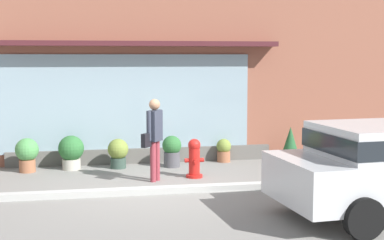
{
  "coord_description": "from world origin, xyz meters",
  "views": [
    {
      "loc": [
        -1.42,
        -10.73,
        2.59
      ],
      "look_at": [
        0.9,
        1.2,
        1.23
      ],
      "focal_mm": 53.43,
      "sensor_mm": 36.0,
      "label": 1
    }
  ],
  "objects_px": {
    "potted_plant_window_center": "(118,152)",
    "potted_plant_by_entrance": "(172,150)",
    "potted_plant_window_right": "(71,151)",
    "potted_plant_window_left": "(27,153)",
    "potted_plant_corner_tall": "(224,150)",
    "potted_plant_low_front": "(290,144)",
    "pedestrian_with_handbag": "(154,133)",
    "fire_hydrant": "(194,158)"
  },
  "relations": [
    {
      "from": "potted_plant_window_center",
      "to": "potted_plant_by_entrance",
      "type": "bearing_deg",
      "value": -3.55
    },
    {
      "from": "potted_plant_window_right",
      "to": "potted_plant_window_left",
      "type": "xyz_separation_m",
      "value": [
        -0.97,
        -0.12,
        0.0
      ]
    },
    {
      "from": "potted_plant_window_center",
      "to": "potted_plant_corner_tall",
      "type": "relative_size",
      "value": 1.21
    },
    {
      "from": "potted_plant_low_front",
      "to": "potted_plant_by_entrance",
      "type": "distance_m",
      "value": 3.02
    },
    {
      "from": "potted_plant_low_front",
      "to": "potted_plant_corner_tall",
      "type": "xyz_separation_m",
      "value": [
        -1.66,
        0.16,
        -0.11
      ]
    },
    {
      "from": "potted_plant_window_right",
      "to": "potted_plant_window_center",
      "type": "xyz_separation_m",
      "value": [
        1.06,
        -0.06,
        -0.05
      ]
    },
    {
      "from": "potted_plant_corner_tall",
      "to": "pedestrian_with_handbag",
      "type": "bearing_deg",
      "value": -136.37
    },
    {
      "from": "pedestrian_with_handbag",
      "to": "fire_hydrant",
      "type": "bearing_deg",
      "value": 142.87
    },
    {
      "from": "potted_plant_low_front",
      "to": "pedestrian_with_handbag",
      "type": "bearing_deg",
      "value": -154.79
    },
    {
      "from": "fire_hydrant",
      "to": "potted_plant_window_left",
      "type": "xyz_separation_m",
      "value": [
        -3.57,
        1.27,
        0.01
      ]
    },
    {
      "from": "fire_hydrant",
      "to": "potted_plant_corner_tall",
      "type": "relative_size",
      "value": 1.46
    },
    {
      "from": "potted_plant_window_center",
      "to": "potted_plant_corner_tall",
      "type": "height_order",
      "value": "potted_plant_window_center"
    },
    {
      "from": "pedestrian_with_handbag",
      "to": "potted_plant_corner_tall",
      "type": "distance_m",
      "value": 2.79
    },
    {
      "from": "potted_plant_low_front",
      "to": "potted_plant_window_right",
      "type": "bearing_deg",
      "value": -179.0
    },
    {
      "from": "potted_plant_window_right",
      "to": "potted_plant_window_left",
      "type": "bearing_deg",
      "value": -173.19
    },
    {
      "from": "fire_hydrant",
      "to": "potted_plant_by_entrance",
      "type": "xyz_separation_m",
      "value": [
        -0.29,
        1.25,
        -0.02
      ]
    },
    {
      "from": "potted_plant_low_front",
      "to": "fire_hydrant",
      "type": "bearing_deg",
      "value": -151.52
    },
    {
      "from": "pedestrian_with_handbag",
      "to": "potted_plant_window_center",
      "type": "height_order",
      "value": "pedestrian_with_handbag"
    },
    {
      "from": "potted_plant_corner_tall",
      "to": "potted_plant_window_left",
      "type": "relative_size",
      "value": 0.75
    },
    {
      "from": "potted_plant_window_right",
      "to": "potted_plant_by_entrance",
      "type": "xyz_separation_m",
      "value": [
        2.31,
        -0.13,
        -0.03
      ]
    },
    {
      "from": "fire_hydrant",
      "to": "potted_plant_window_center",
      "type": "relative_size",
      "value": 1.21
    },
    {
      "from": "potted_plant_window_right",
      "to": "potted_plant_by_entrance",
      "type": "relative_size",
      "value": 1.06
    },
    {
      "from": "potted_plant_window_right",
      "to": "potted_plant_corner_tall",
      "type": "relative_size",
      "value": 1.37
    },
    {
      "from": "potted_plant_window_left",
      "to": "potted_plant_by_entrance",
      "type": "xyz_separation_m",
      "value": [
        3.28,
        -0.02,
        -0.03
      ]
    },
    {
      "from": "potted_plant_window_right",
      "to": "potted_plant_low_front",
      "type": "bearing_deg",
      "value": 1.0
    },
    {
      "from": "pedestrian_with_handbag",
      "to": "potted_plant_by_entrance",
      "type": "relative_size",
      "value": 2.33
    },
    {
      "from": "potted_plant_window_left",
      "to": "fire_hydrant",
      "type": "bearing_deg",
      "value": -19.61
    },
    {
      "from": "potted_plant_window_left",
      "to": "potted_plant_window_right",
      "type": "bearing_deg",
      "value": 6.81
    },
    {
      "from": "pedestrian_with_handbag",
      "to": "potted_plant_by_entrance",
      "type": "distance_m",
      "value": 1.7
    },
    {
      "from": "potted_plant_window_center",
      "to": "potted_plant_low_front",
      "type": "height_order",
      "value": "potted_plant_low_front"
    },
    {
      "from": "potted_plant_by_entrance",
      "to": "potted_plant_low_front",
      "type": "bearing_deg",
      "value": 4.32
    },
    {
      "from": "fire_hydrant",
      "to": "potted_plant_low_front",
      "type": "height_order",
      "value": "potted_plant_low_front"
    },
    {
      "from": "potted_plant_low_front",
      "to": "potted_plant_by_entrance",
      "type": "xyz_separation_m",
      "value": [
        -3.01,
        -0.23,
        -0.01
      ]
    },
    {
      "from": "fire_hydrant",
      "to": "potted_plant_window_left",
      "type": "distance_m",
      "value": 3.79
    },
    {
      "from": "potted_plant_corner_tall",
      "to": "potted_plant_window_left",
      "type": "distance_m",
      "value": 4.65
    },
    {
      "from": "potted_plant_window_center",
      "to": "potted_plant_corner_tall",
      "type": "bearing_deg",
      "value": 6.82
    },
    {
      "from": "potted_plant_window_center",
      "to": "potted_plant_corner_tall",
      "type": "distance_m",
      "value": 2.62
    },
    {
      "from": "potted_plant_low_front",
      "to": "potted_plant_corner_tall",
      "type": "distance_m",
      "value": 1.67
    },
    {
      "from": "fire_hydrant",
      "to": "potted_plant_low_front",
      "type": "distance_m",
      "value": 3.1
    },
    {
      "from": "pedestrian_with_handbag",
      "to": "potted_plant_low_front",
      "type": "xyz_separation_m",
      "value": [
        3.62,
        1.7,
        -0.6
      ]
    },
    {
      "from": "fire_hydrant",
      "to": "potted_plant_window_left",
      "type": "relative_size",
      "value": 1.09
    },
    {
      "from": "pedestrian_with_handbag",
      "to": "potted_plant_by_entrance",
      "type": "bearing_deg",
      "value": -163.41
    }
  ]
}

